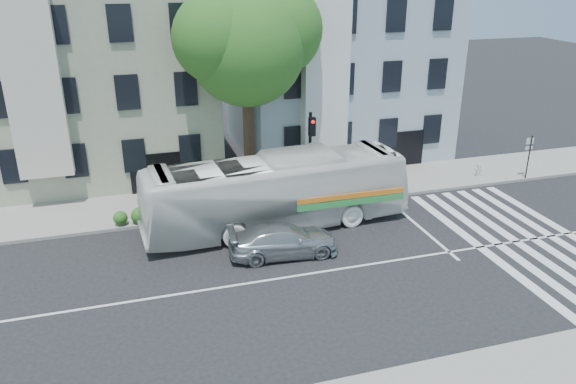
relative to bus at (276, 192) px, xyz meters
name	(u,v)px	position (x,y,z in m)	size (l,w,h in m)	color
ground	(301,275)	(-0.28, -4.46, -1.68)	(120.00, 120.00, 0.00)	black
sidewalk_far	(253,197)	(-0.28, 3.54, -1.60)	(80.00, 4.00, 0.15)	gray
building_left	(98,73)	(-7.28, 10.54, 3.82)	(12.00, 10.00, 11.00)	gray
building_right	(335,61)	(6.72, 10.54, 3.82)	(12.00, 10.00, 11.00)	#9EAEBC
street_tree	(247,39)	(-0.22, 4.27, 6.15)	(7.30, 5.90, 11.10)	#2D2116
bus	(276,192)	(0.00, 0.00, 0.00)	(12.05, 2.82, 3.36)	white
sedan	(284,240)	(-0.45, -2.67, -1.02)	(4.52, 1.84, 1.31)	#B8BBC0
hedge	(214,207)	(-2.56, 1.84, -1.18)	(8.50, 0.84, 0.70)	#326621
traffic_signal	(311,145)	(2.44, 2.47, 1.24)	(0.47, 0.54, 4.52)	black
fire_hydrant	(479,169)	(12.40, 2.68, -1.14)	(0.43, 0.25, 0.76)	#B6B6B1
far_sign_pole	(529,151)	(14.72, 1.68, 0.02)	(0.44, 0.16, 2.43)	black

